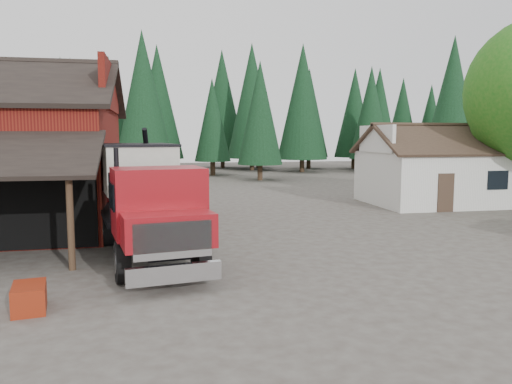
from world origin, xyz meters
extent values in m
plane|color=#473F38|center=(0.00, 0.00, 0.00)|extent=(120.00, 120.00, 0.00)
cube|color=maroon|center=(-5.00, 10.00, 6.00)|extent=(0.25, 7.00, 2.00)
cylinder|color=#382619|center=(-5.60, 2.10, 1.40)|extent=(0.20, 0.20, 2.80)
cube|color=silver|center=(13.00, 13.00, 1.50)|extent=(8.00, 6.00, 3.00)
cube|color=#38281E|center=(13.00, 11.50, 3.75)|extent=(8.60, 3.42, 1.80)
cube|color=#38281E|center=(13.00, 14.50, 3.75)|extent=(8.60, 3.42, 1.80)
cube|color=silver|center=(9.00, 13.00, 3.75)|extent=(0.20, 4.20, 1.50)
cube|color=silver|center=(17.00, 13.00, 3.75)|extent=(0.20, 4.20, 1.50)
cube|color=#38281E|center=(11.50, 9.98, 1.00)|extent=(0.90, 0.06, 2.00)
cube|color=black|center=(14.50, 9.98, 1.60)|extent=(1.20, 0.06, 1.00)
sphere|color=#196316|center=(15.80, 10.80, 5.00)|extent=(4.40, 4.40, 4.40)
cylinder|color=#382619|center=(6.00, 30.00, 0.80)|extent=(0.44, 0.44, 1.60)
cone|color=black|center=(6.00, 30.00, 5.90)|extent=(3.96, 3.96, 9.00)
cylinder|color=#382619|center=(22.00, 26.00, 0.80)|extent=(0.44, 0.44, 1.60)
cone|color=black|center=(22.00, 26.00, 6.90)|extent=(4.84, 4.84, 11.00)
cylinder|color=#382619|center=(-4.00, 34.00, 0.80)|extent=(0.44, 0.44, 1.60)
cone|color=black|center=(-4.00, 34.00, 7.40)|extent=(5.28, 5.28, 12.00)
cylinder|color=black|center=(-4.07, 0.45, 0.56)|extent=(0.53, 1.17, 1.13)
cylinder|color=black|center=(-1.95, 0.80, 0.56)|extent=(0.53, 1.17, 1.13)
cylinder|color=black|center=(-4.86, 5.30, 0.56)|extent=(0.53, 1.17, 1.13)
cylinder|color=black|center=(-2.74, 5.64, 0.56)|extent=(0.53, 1.17, 1.13)
cylinder|color=black|center=(-5.09, 6.71, 0.56)|extent=(0.53, 1.17, 1.13)
cylinder|color=black|center=(-2.96, 7.06, 0.56)|extent=(0.53, 1.17, 1.13)
cube|color=black|center=(-3.53, 3.86, 0.97)|extent=(2.52, 8.86, 0.41)
cube|color=silver|center=(-2.75, -0.94, 0.56)|extent=(2.35, 0.56, 0.46)
cube|color=silver|center=(-2.77, -0.84, 1.38)|extent=(1.93, 0.41, 0.92)
cube|color=maroon|center=(-2.87, -0.23, 1.53)|extent=(2.49, 1.68, 0.87)
cube|color=maroon|center=(-3.08, 1.08, 2.10)|extent=(2.70, 2.11, 1.89)
cube|color=black|center=(-2.95, 0.27, 2.40)|extent=(2.13, 0.43, 0.92)
cylinder|color=black|center=(-4.24, 1.82, 2.66)|extent=(0.16, 0.16, 1.84)
cube|color=black|center=(-3.25, 2.09, 2.05)|extent=(2.49, 0.52, 1.64)
cube|color=black|center=(-3.76, 5.27, 1.25)|extent=(3.53, 6.28, 0.16)
cube|color=beige|center=(-3.76, 5.27, 2.76)|extent=(2.86, 3.71, 1.64)
cone|color=beige|center=(-3.76, 5.27, 1.74)|extent=(2.58, 2.58, 0.72)
cube|color=black|center=(-3.76, 5.27, 3.60)|extent=(2.98, 3.83, 0.08)
cylinder|color=black|center=(-3.39, 6.78, 2.66)|extent=(0.41, 2.27, 3.12)
cube|color=maroon|center=(-4.76, 7.59, 1.53)|extent=(0.74, 0.91, 0.46)
cylinder|color=silver|center=(-2.03, 1.92, 0.87)|extent=(0.73, 1.10, 0.57)
cube|color=maroon|center=(-6.00, -1.32, 0.30)|extent=(0.87, 1.20, 0.60)
camera|label=1|loc=(-3.18, -12.99, 3.93)|focal=35.00mm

